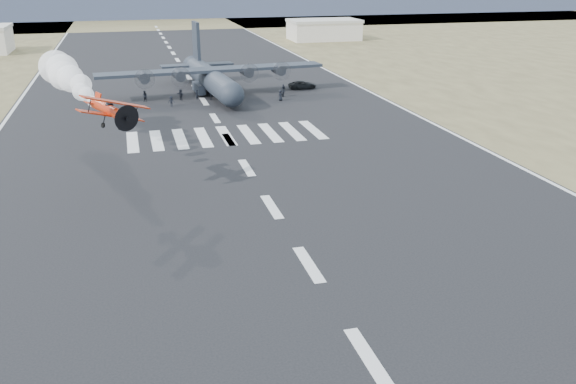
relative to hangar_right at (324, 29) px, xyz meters
name	(u,v)px	position (x,y,z in m)	size (l,w,h in m)	color
ground	(368,357)	(-46.00, -150.00, -3.01)	(500.00, 500.00, 0.00)	black
scrub_far	(152,21)	(-46.00, 80.00, -3.01)	(500.00, 80.00, 0.00)	brown
runway_markings	(215,118)	(-46.00, -90.00, -3.00)	(60.00, 260.00, 0.01)	silver
ridge_seg_d	(147,0)	(-46.00, 110.00, 3.49)	(150.00, 50.00, 13.00)	#8290A6
hangar_right	(324,29)	(0.00, 0.00, 0.00)	(20.50, 12.50, 5.90)	beige
aerobatic_biplane	(111,110)	(-59.72, -119.04, 5.42)	(6.67, 6.43, 3.64)	red
smoke_trail	(63,73)	(-65.47, -97.47, 5.59)	(8.76, 25.81, 4.34)	white
transport_aircraft	(210,77)	(-43.93, -71.48, -0.10)	(39.09, 32.13, 11.28)	#202630
support_vehicle	(302,85)	(-27.28, -71.51, -2.31)	(2.31, 5.01, 1.39)	black
crew_a	(283,89)	(-31.86, -75.15, -2.18)	(0.61, 0.50, 1.67)	black
crew_b	(284,91)	(-32.30, -77.61, -2.11)	(0.88, 0.54, 1.81)	black
crew_c	(171,101)	(-51.49, -80.49, -2.18)	(1.08, 0.50, 1.67)	black
crew_d	(211,95)	(-44.71, -77.08, -2.20)	(0.95, 0.49, 1.62)	black
crew_e	(280,95)	(-33.68, -80.54, -2.14)	(0.84, 0.52, 1.73)	black
crew_f	(181,95)	(-49.58, -75.90, -2.11)	(1.68, 0.54, 1.81)	black
crew_g	(197,95)	(-46.99, -76.59, -2.16)	(0.62, 0.51, 1.70)	black
crew_h	(145,96)	(-55.38, -75.66, -2.11)	(0.88, 0.54, 1.81)	black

